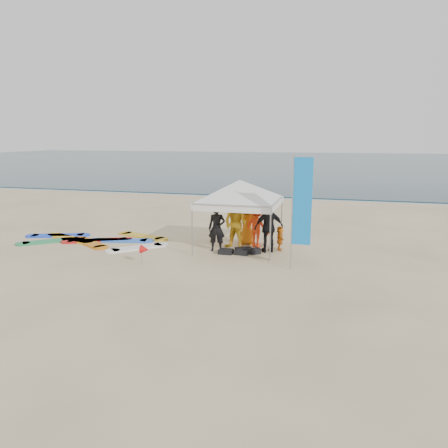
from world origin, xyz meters
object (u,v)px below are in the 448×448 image
person_orange_b (247,224)px  person_seated (280,238)px  person_orange_a (257,226)px  canopy_tent (240,180)px  person_yellow (236,223)px  surfboard_spread (95,240)px  person_black_b (269,227)px  marker_pennant (145,249)px  person_black_a (217,228)px  feather_flag (301,203)px

person_orange_b → person_seated: 1.52m
person_orange_a → canopy_tent: (-0.58, -0.43, 1.75)m
person_yellow → surfboard_spread: size_ratio=0.32×
person_black_b → marker_pennant: 4.48m
person_black_a → person_black_b: person_black_b is taller
person_orange_b → person_black_a: bearing=42.7°
person_seated → marker_pennant: size_ratio=1.40×
person_black_a → canopy_tent: 1.93m
person_black_a → person_yellow: person_yellow is taller
person_orange_b → feather_flag: feather_flag is taller
marker_pennant → surfboard_spread: 4.14m
person_seated → canopy_tent: (-1.49, -0.16, 2.10)m
marker_pennant → feather_flag: bearing=7.8°
person_seated → feather_flag: feather_flag is taller
person_black_a → marker_pennant: bearing=-137.1°
person_seated → person_black_b: bearing=126.7°
person_orange_b → person_yellow: bearing=57.6°
person_black_b → surfboard_spread: person_black_b is taller
person_black_a → feather_flag: bearing=-34.5°
person_black_b → surfboard_spread: 7.03m
person_black_b → marker_pennant: person_black_b is taller
person_orange_a → person_orange_b: bearing=-8.3°
person_seated → canopy_tent: canopy_tent is taller
canopy_tent → person_black_b: bearing=-11.1°
person_black_b → person_seated: bearing=-160.4°
person_orange_a → person_yellow: bearing=60.3°
person_orange_a → feather_flag: bearing=150.6°
surfboard_spread → person_yellow: bearing=3.0°
surfboard_spread → person_seated: bearing=4.1°
person_orange_b → canopy_tent: canopy_tent is taller
person_black_b → person_orange_b: bearing=-70.2°
person_orange_b → marker_pennant: bearing=38.9°
surfboard_spread → person_black_b: bearing=1.3°
canopy_tent → surfboard_spread: bearing=-176.3°
person_yellow → canopy_tent: bearing=47.1°
person_black_a → canopy_tent: canopy_tent is taller
person_yellow → feather_flag: bearing=-22.0°
person_seated → person_black_a: bearing=98.4°
person_orange_b → person_seated: bearing=143.1°
person_black_a → surfboard_spread: person_black_a is taller
canopy_tent → marker_pennant: bearing=-131.9°
feather_flag → surfboard_spread: bearing=168.1°
person_orange_a → feather_flag: feather_flag is taller
person_orange_b → feather_flag: 3.88m
person_seated → canopy_tent: size_ratio=0.23×
person_black_a → surfboard_spread: (-5.13, 0.19, -0.81)m
person_black_a → feather_flag: size_ratio=0.47×
person_yellow → person_orange_b: (0.26, 0.80, -0.14)m
person_yellow → person_orange_b: 0.86m
person_orange_a → person_orange_b: size_ratio=0.98×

